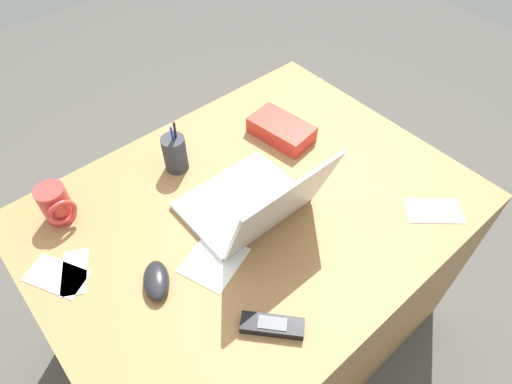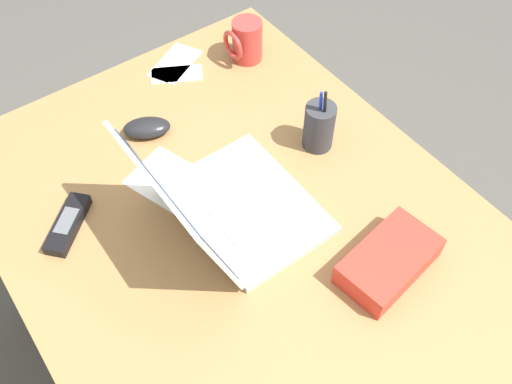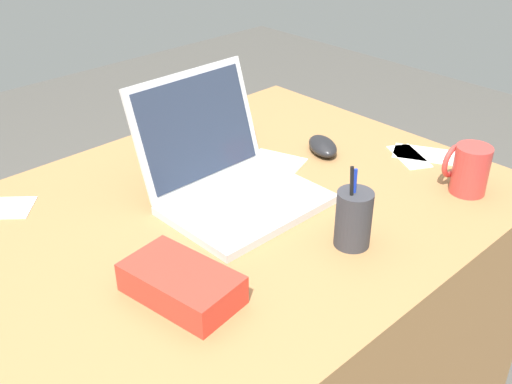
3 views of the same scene
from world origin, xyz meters
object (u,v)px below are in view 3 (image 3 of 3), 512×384
object	(u,v)px
computer_mouse	(323,146)
cordless_phone	(212,132)
pen_holder	(353,219)
coffee_mug_white	(469,169)
snack_bag	(181,284)
laptop	(229,178)

from	to	relation	value
computer_mouse	cordless_phone	bearing A→B (deg)	145.74
pen_holder	cordless_phone	bearing A→B (deg)	77.64
computer_mouse	pen_holder	world-z (taller)	pen_holder
coffee_mug_white	snack_bag	world-z (taller)	coffee_mug_white
snack_bag	computer_mouse	bearing A→B (deg)	18.48
pen_holder	snack_bag	xyz separation A→B (m)	(-0.33, 0.10, -0.03)
pen_holder	coffee_mug_white	bearing A→B (deg)	-7.47
pen_holder	snack_bag	size ratio (longest dim) A/B	0.86
computer_mouse	snack_bag	size ratio (longest dim) A/B	0.55
cordless_phone	pen_holder	xyz separation A→B (m)	(-0.12, -0.56, 0.05)
laptop	computer_mouse	size ratio (longest dim) A/B	2.92
pen_holder	computer_mouse	bearing A→B (deg)	48.99
laptop	cordless_phone	world-z (taller)	laptop
cordless_phone	coffee_mug_white	bearing A→B (deg)	-69.93
computer_mouse	coffee_mug_white	world-z (taller)	coffee_mug_white
snack_bag	cordless_phone	bearing A→B (deg)	45.33
cordless_phone	snack_bag	bearing A→B (deg)	-134.67
coffee_mug_white	cordless_phone	distance (m)	0.64
laptop	computer_mouse	distance (m)	0.32
coffee_mug_white	pen_holder	world-z (taller)	pen_holder
coffee_mug_white	cordless_phone	size ratio (longest dim) A/B	0.81
snack_bag	laptop	bearing A→B (deg)	34.47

